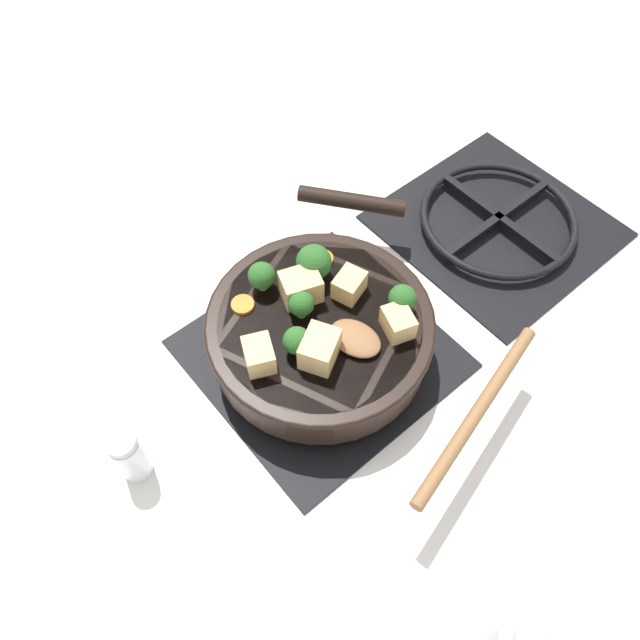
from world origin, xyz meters
TOP-DOWN VIEW (x-y plane):
  - ground_plane at (0.00, 0.00)m, footprint 2.40×2.40m
  - front_burner_grate at (0.00, 0.00)m, footprint 0.31×0.31m
  - rear_burner_grate at (0.00, 0.36)m, footprint 0.31×0.31m
  - skillet_pan at (-0.00, 0.00)m, footprint 0.35×0.38m
  - wooden_spoon at (0.15, 0.04)m, footprint 0.24×0.26m
  - tofu_cube_center_large at (0.04, -0.03)m, footprint 0.06×0.06m
  - tofu_cube_near_handle at (0.07, 0.06)m, footprint 0.05×0.04m
  - tofu_cube_east_chunk at (-0.01, 0.06)m, footprint 0.04×0.05m
  - tofu_cube_west_chunk at (-0.04, 0.01)m, footprint 0.05×0.06m
  - tofu_cube_back_piece at (0.00, -0.09)m, footprint 0.05×0.05m
  - broccoli_floret_near_spoon at (0.02, -0.05)m, footprint 0.03×0.03m
  - broccoli_floret_center_top at (-0.09, -0.02)m, footprint 0.04×0.04m
  - broccoli_floret_east_rim at (-0.06, 0.04)m, footprint 0.05×0.05m
  - broccoli_floret_west_rim at (0.05, 0.09)m, footprint 0.03×0.03m
  - broccoli_floret_north_edge at (-0.02, -0.01)m, footprint 0.03×0.03m
  - carrot_slice_orange_thin at (-0.08, -0.06)m, footprint 0.03×0.03m
  - carrot_slice_near_center at (-0.07, 0.06)m, footprint 0.03×0.03m
  - salt_shaker at (-0.02, -0.27)m, footprint 0.04×0.04m

SIDE VIEW (x-z plane):
  - ground_plane at x=0.00m, z-range 0.00..0.00m
  - front_burner_grate at x=0.00m, z-range 0.00..0.03m
  - rear_burner_grate at x=0.00m, z-range 0.00..0.03m
  - salt_shaker at x=-0.02m, z-range 0.00..0.09m
  - skillet_pan at x=0.00m, z-range 0.03..0.09m
  - carrot_slice_orange_thin at x=-0.08m, z-range 0.09..0.09m
  - carrot_slice_near_center at x=-0.07m, z-range 0.09..0.09m
  - wooden_spoon at x=0.15m, z-range 0.08..0.10m
  - tofu_cube_east_chunk at x=-0.01m, z-range 0.09..0.12m
  - tofu_cube_near_handle at x=0.07m, z-range 0.09..0.12m
  - tofu_cube_back_piece at x=0.00m, z-range 0.09..0.12m
  - tofu_cube_west_chunk at x=-0.04m, z-range 0.09..0.12m
  - tofu_cube_center_large at x=0.04m, z-range 0.09..0.12m
  - broccoli_floret_north_edge at x=-0.02m, z-range 0.09..0.13m
  - broccoli_floret_near_spoon at x=0.02m, z-range 0.09..0.13m
  - broccoli_floret_west_rim at x=0.05m, z-range 0.09..0.13m
  - broccoli_floret_center_top at x=-0.09m, z-range 0.09..0.13m
  - broccoli_floret_east_rim at x=-0.06m, z-range 0.09..0.14m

